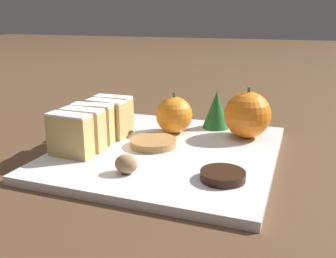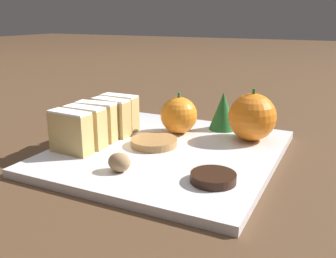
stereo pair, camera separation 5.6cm
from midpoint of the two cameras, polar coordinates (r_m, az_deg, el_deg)
The scene contains 13 objects.
ground_plane at distance 0.57m, azimuth 2.80°, elevation -4.07°, with size 6.00×6.00×0.00m, color #513823.
serving_platter at distance 0.57m, azimuth 2.81°, elevation -3.50°, with size 0.32×0.34×0.01m.
stollen_slice_front at distance 0.55m, azimuth -11.86°, elevation -0.53°, with size 0.07×0.03×0.06m.
stollen_slice_second at distance 0.57m, azimuth -9.81°, elevation 0.30°, with size 0.06×0.03×0.06m.
stollen_slice_third at distance 0.60m, azimuth -8.25°, elevation 1.12°, with size 0.07×0.03×0.06m.
stollen_slice_fourth at distance 0.62m, azimuth -6.14°, elevation 1.77°, with size 0.07×0.03×0.06m.
stollen_slice_fifth at distance 0.65m, azimuth -4.96°, elevation 2.48°, with size 0.06×0.03×0.06m.
orange_near at distance 0.63m, azimuth 4.19°, elevation 2.08°, with size 0.06×0.06×0.07m.
orange_far at distance 0.62m, azimuth 15.28°, elevation 1.73°, with size 0.08×0.08×0.08m.
walnut at distance 0.48m, azimuth -4.15°, elevation -5.13°, with size 0.03×0.02×0.02m.
chocolate_cookie at distance 0.46m, azimuth 10.41°, elevation -7.38°, with size 0.06×0.06×0.01m.
gingerbread_cookie at distance 0.57m, azimuth 0.49°, elevation -2.15°, with size 0.07×0.07×0.01m.
evergreen_sprig at distance 0.66m, azimuth 10.79°, elevation 2.69°, with size 0.05×0.05×0.07m.
Camera 2 is at (0.24, -0.48, 0.21)m, focal length 40.00 mm.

